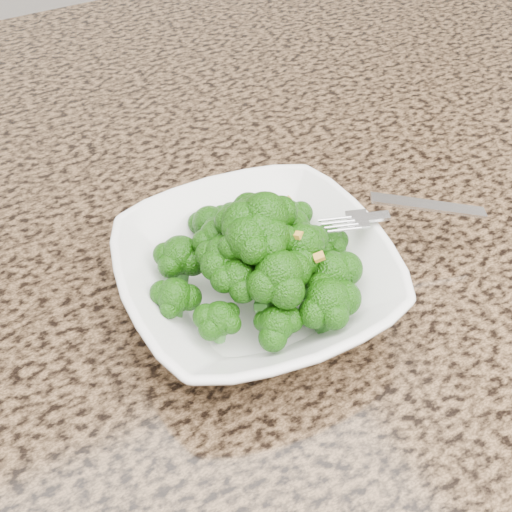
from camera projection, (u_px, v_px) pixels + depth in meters
cabinet at (199, 482)px, 0.90m from camera, size 1.55×0.95×0.87m
granite_counter at (167, 256)px, 0.58m from camera, size 1.64×1.04×0.03m
bowl at (256, 278)px, 0.51m from camera, size 0.23×0.23×0.05m
broccoli_pile at (256, 224)px, 0.46m from camera, size 0.19×0.19×0.06m
garlic_topping at (256, 188)px, 0.44m from camera, size 0.11×0.11×0.01m
fork at (380, 215)px, 0.51m from camera, size 0.16×0.09×0.01m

